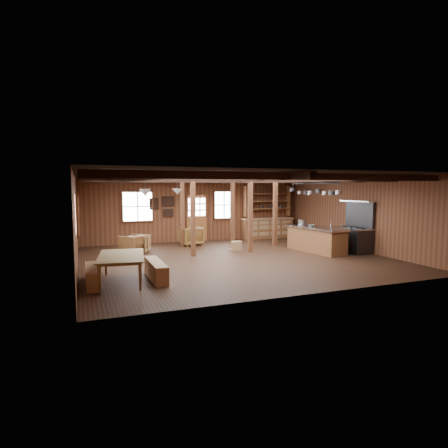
{
  "coord_description": "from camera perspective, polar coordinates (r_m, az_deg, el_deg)",
  "views": [
    {
      "loc": [
        -4.88,
        -11.51,
        2.41
      ],
      "look_at": [
        -0.29,
        0.35,
        1.16
      ],
      "focal_mm": 30.0,
      "sensor_mm": 36.0,
      "label": 1
    }
  ],
  "objects": [
    {
      "name": "step_stool",
      "position": [
        14.24,
        1.91,
        -3.37
      ],
      "size": [
        0.41,
        0.3,
        0.36
      ],
      "primitive_type": "cube",
      "rotation": [
        0.0,
        0.0,
        -0.01
      ],
      "color": "brown",
      "rests_on": "floor"
    },
    {
      "name": "pendant_lamps",
      "position": [
        12.78,
        -9.32,
        4.84
      ],
      "size": [
        1.86,
        2.36,
        0.66
      ],
      "color": "#2C2B2E",
      "rests_on": "ceiling"
    },
    {
      "name": "kitchen_island",
      "position": [
        14.44,
        13.84,
        -2.23
      ],
      "size": [
        1.21,
        2.6,
        1.2
      ],
      "rotation": [
        0.0,
        0.0,
        0.13
      ],
      "color": "brown",
      "rests_on": "floor"
    },
    {
      "name": "room",
      "position": [
        12.54,
        1.81,
        1.0
      ],
      "size": [
        10.04,
        9.04,
        2.84
      ],
      "color": "black",
      "rests_on": "ground"
    },
    {
      "name": "armchair_b",
      "position": [
        15.61,
        -5.07,
        -1.85
      ],
      "size": [
        0.94,
        0.96,
        0.77
      ],
      "primitive_type": "imported",
      "rotation": [
        0.0,
        0.0,
        3.29
      ],
      "color": "brown",
      "rests_on": "floor"
    },
    {
      "name": "back_door",
      "position": [
        16.76,
        -4.14,
        0.37
      ],
      "size": [
        1.02,
        0.08,
        2.15
      ],
      "color": "brown",
      "rests_on": "floor"
    },
    {
      "name": "back_counter",
      "position": [
        17.85,
        6.59,
        -0.23
      ],
      "size": [
        2.55,
        0.6,
        2.45
      ],
      "color": "brown",
      "rests_on": "floor"
    },
    {
      "name": "bench_aisle",
      "position": [
        10.04,
        -10.34,
        -6.96
      ],
      "size": [
        0.33,
        1.74,
        0.48
      ],
      "primitive_type": "cube",
      "color": "brown",
      "rests_on": "floor"
    },
    {
      "name": "timber_posts",
      "position": [
        14.65,
        0.51,
        1.67
      ],
      "size": [
        3.95,
        2.35,
        2.8
      ],
      "color": "#4D2816",
      "rests_on": "floor"
    },
    {
      "name": "notice_boards",
      "position": [
        16.33,
        -9.21,
        2.85
      ],
      "size": [
        1.08,
        0.03,
        0.9
      ],
      "color": "beige",
      "rests_on": "wall_back"
    },
    {
      "name": "pot_rack",
      "position": [
        14.34,
        13.71,
        4.85
      ],
      "size": [
        0.41,
        3.0,
        0.45
      ],
      "color": "#2C2B2E",
      "rests_on": "ceiling"
    },
    {
      "name": "window_back_right",
      "position": [
        17.14,
        -0.01,
        2.92
      ],
      "size": [
        1.02,
        0.06,
        1.32
      ],
      "color": "white",
      "rests_on": "wall_back"
    },
    {
      "name": "bowl",
      "position": [
        14.52,
        13.16,
        -0.21
      ],
      "size": [
        0.3,
        0.3,
        0.06
      ],
      "primitive_type": "imported",
      "rotation": [
        0.0,
        0.0,
        -0.18
      ],
      "color": "silver",
      "rests_on": "kitchen_island"
    },
    {
      "name": "window_left",
      "position": [
        12.03,
        -21.5,
        1.37
      ],
      "size": [
        0.14,
        1.24,
        1.32
      ],
      "color": "white",
      "rests_on": "wall_back"
    },
    {
      "name": "dining_table",
      "position": [
        9.9,
        -15.11,
        -6.59
      ],
      "size": [
        1.38,
        2.12,
        0.7
      ],
      "primitive_type": "imported",
      "rotation": [
        0.0,
        0.0,
        1.43
      ],
      "color": "olive",
      "rests_on": "floor"
    },
    {
      "name": "bench_wall",
      "position": [
        9.88,
        -19.46,
        -7.49
      ],
      "size": [
        0.31,
        1.63,
        0.45
      ],
      "primitive_type": "cube",
      "color": "brown",
      "rests_on": "floor"
    },
    {
      "name": "window_back_left",
      "position": [
        16.15,
        -13.04,
        2.61
      ],
      "size": [
        1.32,
        0.06,
        1.32
      ],
      "color": "white",
      "rests_on": "wall_back"
    },
    {
      "name": "armchair_c",
      "position": [
        14.19,
        -12.81,
        -2.96
      ],
      "size": [
        0.93,
        0.94,
        0.65
      ],
      "primitive_type": "imported",
      "rotation": [
        0.0,
        0.0,
        2.71
      ],
      "color": "olive",
      "rests_on": "floor"
    },
    {
      "name": "armchair_a",
      "position": [
        13.92,
        -13.66,
        -3.03
      ],
      "size": [
        1.08,
        1.08,
        0.71
      ],
      "primitive_type": "imported",
      "rotation": [
        0.0,
        0.0,
        3.84
      ],
      "color": "brown",
      "rests_on": "floor"
    },
    {
      "name": "ceiling_joists",
      "position": [
        12.66,
        1.52,
        6.84
      ],
      "size": [
        9.8,
        8.82,
        0.18
      ],
      "color": "black",
      "rests_on": "ceiling"
    },
    {
      "name": "commercial_range",
      "position": [
        14.81,
        19.11,
        -1.61
      ],
      "size": [
        0.8,
        1.55,
        1.92
      ],
      "color": "#2C2B2E",
      "rests_on": "floor"
    },
    {
      "name": "counter_pot",
      "position": [
        15.22,
        11.82,
        0.33
      ],
      "size": [
        0.32,
        0.32,
        0.19
      ],
      "primitive_type": "cylinder",
      "color": "silver",
      "rests_on": "kitchen_island"
    }
  ]
}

